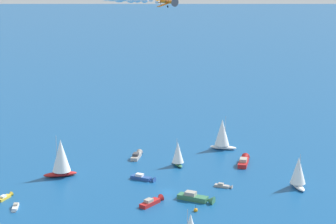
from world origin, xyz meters
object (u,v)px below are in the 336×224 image
(motorboat_ahead, at_px, (137,155))
(sailboat_outer_ring_a, at_px, (61,158))
(motorboat_outer_ring_b, at_px, (153,201))
(motorboat_offshore, at_px, (224,186))
(sailboat_inshore, at_px, (222,134))
(marker_buoy, at_px, (196,210))
(motorboat_far_port, at_px, (244,161))
(biplane_lead, at_px, (168,1))
(sailboat_outer_ring_d, at_px, (178,154))
(motorboat_outer_ring_c, at_px, (15,208))
(motorboat_far_stbd, at_px, (6,197))
(motorboat_near_centre, at_px, (198,198))
(motorboat_trailing, at_px, (144,178))
(sailboat_outer_ring_e, at_px, (298,172))

(motorboat_ahead, height_order, sailboat_outer_ring_a, sailboat_outer_ring_a)
(motorboat_outer_ring_b, bearing_deg, sailboat_outer_ring_a, -12.35)
(motorboat_offshore, xyz_separation_m, motorboat_outer_ring_b, (13.62, 20.25, 0.24))
(sailboat_inshore, xyz_separation_m, marker_buoy, (-13.09, 55.70, -5.20))
(motorboat_far_port, distance_m, biplane_lead, 64.77)
(sailboat_outer_ring_d, bearing_deg, motorboat_outer_ring_c, 64.15)
(motorboat_ahead, height_order, sailboat_outer_ring_d, sailboat_outer_ring_d)
(motorboat_far_port, distance_m, sailboat_inshore, 17.63)
(motorboat_far_stbd, xyz_separation_m, motorboat_ahead, (-15.92, -48.75, 0.24))
(motorboat_far_port, bearing_deg, motorboat_ahead, 14.76)
(motorboat_near_centre, xyz_separation_m, sailboat_outer_ring_a, (46.04, -0.59, 5.26))
(motorboat_ahead, xyz_separation_m, motorboat_outer_ring_c, (8.58, 53.76, -0.28))
(motorboat_trailing, distance_m, sailboat_outer_ring_e, 46.27)
(motorboat_far_stbd, relative_size, motorboat_offshore, 1.06)
(sailboat_outer_ring_a, bearing_deg, motorboat_outer_ring_c, 97.81)
(motorboat_trailing, xyz_separation_m, motorboat_outer_ring_c, (21.15, 34.85, -0.21))
(motorboat_trailing, bearing_deg, sailboat_outer_ring_a, 17.70)
(sailboat_outer_ring_a, relative_size, motorboat_outer_ring_c, 2.54)
(sailboat_outer_ring_d, relative_size, sailboat_outer_ring_e, 0.85)
(sailboat_outer_ring_e, bearing_deg, motorboat_offshore, 24.82)
(sailboat_inshore, distance_m, sailboat_outer_ring_a, 59.63)
(motorboat_offshore, bearing_deg, motorboat_outer_ring_b, 56.07)
(motorboat_offshore, relative_size, sailboat_outer_ring_e, 0.51)
(motorboat_near_centre, height_order, motorboat_outer_ring_c, motorboat_near_centre)
(motorboat_trailing, xyz_separation_m, motorboat_outer_ring_b, (-10.76, 15.72, 0.04))
(motorboat_trailing, relative_size, marker_buoy, 3.78)
(motorboat_far_port, relative_size, sailboat_outer_ring_d, 1.23)
(motorboat_near_centre, relative_size, motorboat_outer_ring_c, 2.02)
(sailboat_inshore, height_order, marker_buoy, sailboat_inshore)
(motorboat_near_centre, bearing_deg, sailboat_outer_ring_e, -135.88)
(motorboat_far_stbd, bearing_deg, motorboat_outer_ring_c, 145.65)
(motorboat_near_centre, xyz_separation_m, sailboat_outer_ring_e, (-22.81, -22.12, 4.03))
(motorboat_outer_ring_b, bearing_deg, motorboat_ahead, -56.04)
(motorboat_far_port, relative_size, motorboat_outer_ring_b, 1.30)
(motorboat_ahead, distance_m, motorboat_outer_ring_c, 54.44)
(motorboat_outer_ring_b, height_order, marker_buoy, marker_buoy)
(sailboat_outer_ring_a, distance_m, sailboat_outer_ring_e, 72.16)
(motorboat_outer_ring_b, xyz_separation_m, marker_buoy, (-12.85, -0.10, -0.26))
(motorboat_far_port, relative_size, sailboat_inshore, 0.91)
(motorboat_ahead, relative_size, motorboat_outer_ring_c, 1.74)
(motorboat_near_centre, xyz_separation_m, motorboat_trailing, (21.20, -8.52, -0.21))
(sailboat_outer_ring_e, bearing_deg, motorboat_ahead, -5.36)
(motorboat_trailing, distance_m, motorboat_outer_ring_b, 19.05)
(sailboat_inshore, distance_m, biplane_lead, 67.32)
(motorboat_near_centre, relative_size, marker_buoy, 5.04)
(sailboat_inshore, relative_size, motorboat_outer_ring_c, 2.33)
(biplane_lead, bearing_deg, motorboat_offshore, -141.43)
(motorboat_ahead, bearing_deg, motorboat_trailing, 123.60)
(motorboat_outer_ring_c, bearing_deg, sailboat_inshore, -112.91)
(motorboat_near_centre, height_order, sailboat_outer_ring_d, sailboat_outer_ring_d)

